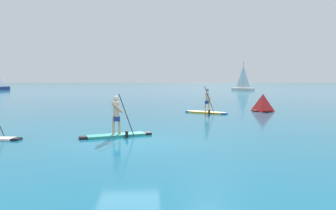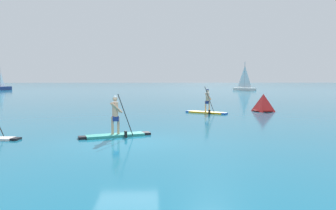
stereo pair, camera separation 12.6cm
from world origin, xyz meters
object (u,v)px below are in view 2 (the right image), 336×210
Objects in this scene: paddleboarder_far_right at (207,108)px; race_marker_buoy at (263,103)px; sailboat_right_horizon at (245,86)px; sailboat_left_horizon at (1,87)px; paddleboarder_mid_center at (116,128)px.

paddleboarder_far_right is 4.82m from race_marker_buoy.
sailboat_right_horizon is at bearing 104.36° from paddleboarder_far_right.
paddleboarder_far_right is at bearing 54.96° from sailboat_left_horizon.
sailboat_right_horizon is (22.25, 56.19, 0.56)m from paddleboarder_mid_center.
paddleboarder_mid_center is 0.47× the size of sailboat_right_horizon.
sailboat_right_horizon is (16.68, 47.01, 0.58)m from paddleboarder_far_right.
paddleboarder_mid_center is 10.73m from paddleboarder_far_right.
paddleboarder_mid_center is 60.44m from sailboat_right_horizon.
race_marker_buoy is 47.39m from sailboat_right_horizon.
race_marker_buoy is at bearing 47.94° from paddleboarder_far_right.
paddleboarder_mid_center is at bearing 46.63° from sailboat_left_horizon.
race_marker_buoy is at bearing 25.58° from paddleboarder_mid_center.
sailboat_left_horizon reaches higher than race_marker_buoy.
sailboat_right_horizon is (12.01, 45.85, 0.34)m from race_marker_buoy.
sailboat_left_horizon is at bearing 32.93° from sailboat_right_horizon.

